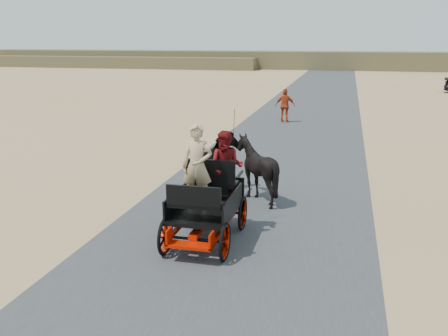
% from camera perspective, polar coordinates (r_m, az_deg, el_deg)
% --- Properties ---
extents(ground, '(140.00, 140.00, 0.00)m').
position_cam_1_polar(ground, '(10.92, 1.13, -8.16)').
color(ground, tan).
extents(road, '(6.00, 140.00, 0.01)m').
position_cam_1_polar(road, '(10.92, 1.13, -8.13)').
color(road, '#38383A').
rests_on(road, ground).
extents(ridge_far, '(140.00, 6.00, 2.40)m').
position_cam_1_polar(ridge_far, '(71.92, 12.31, 11.92)').
color(ridge_far, brown).
rests_on(ridge_far, ground).
extents(ridge_near, '(40.00, 4.00, 1.60)m').
position_cam_1_polar(ridge_near, '(75.15, -11.83, 11.74)').
color(ridge_near, brown).
rests_on(ridge_near, ground).
extents(carriage, '(1.30, 2.40, 0.72)m').
position_cam_1_polar(carriage, '(10.77, -2.04, -6.43)').
color(carriage, black).
rests_on(carriage, ground).
extents(horse_left, '(0.91, 2.01, 1.70)m').
position_cam_1_polar(horse_left, '(13.52, -0.85, 0.16)').
color(horse_left, black).
rests_on(horse_left, ground).
extents(horse_right, '(1.37, 1.54, 1.70)m').
position_cam_1_polar(horse_right, '(13.29, 3.75, -0.12)').
color(horse_right, black).
rests_on(horse_right, ground).
extents(driver_man, '(0.66, 0.43, 1.80)m').
position_cam_1_polar(driver_man, '(10.48, -3.08, 0.20)').
color(driver_man, tan).
rests_on(driver_man, carriage).
extents(passenger_woman, '(0.77, 0.60, 1.58)m').
position_cam_1_polar(passenger_woman, '(10.90, 0.28, 0.18)').
color(passenger_woman, '#660C0F').
rests_on(passenger_woman, carriage).
extents(pedestrian, '(1.01, 0.43, 1.73)m').
position_cam_1_polar(pedestrian, '(25.95, 7.00, 7.09)').
color(pedestrian, '#B13614').
rests_on(pedestrian, ground).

